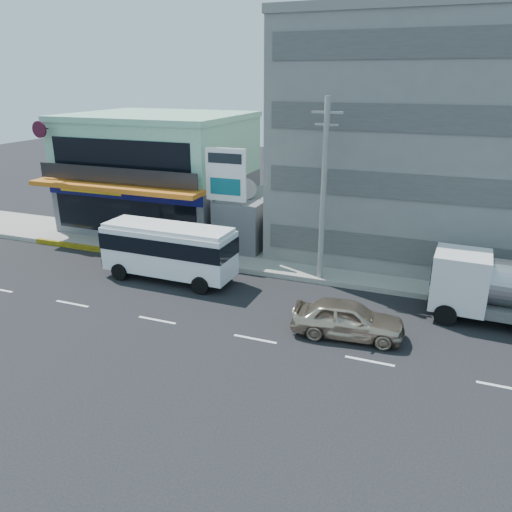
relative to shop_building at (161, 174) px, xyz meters
The scene contains 11 objects.
ground 16.57m from the shop_building, 60.16° to the right, with size 120.00×120.00×0.00m, color black.
sidewalk 14.27m from the shop_building, 18.88° to the right, with size 70.00×5.00×0.30m, color gray.
shop_building is the anchor object (origin of this frame).
concrete_building 18.28m from the shop_building, ahead, with size 16.00×12.00×14.00m, color gray.
gap_structure 8.53m from the shop_building, 13.67° to the right, with size 3.00×6.00×3.50m, color #4F4F54.
satellite_dish 8.54m from the shop_building, 20.21° to the right, with size 1.50×1.50×0.15m, color slate.
billboard 8.92m from the shop_building, 32.32° to the right, with size 2.60×0.18×6.90m.
utility_pole_near 15.50m from the shop_building, 25.06° to the right, with size 1.60×0.30×10.00m.
minibus 11.19m from the shop_building, 57.14° to the right, with size 7.60×2.76×3.17m.
sedan 20.90m from the shop_building, 36.09° to the right, with size 1.98×4.92×1.67m, color #C0AC93.
motorcycle_rider 8.76m from the shop_building, 82.98° to the right, with size 1.74×1.13×2.11m.
Camera 1 is at (12.07, -18.07, 10.89)m, focal length 35.00 mm.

